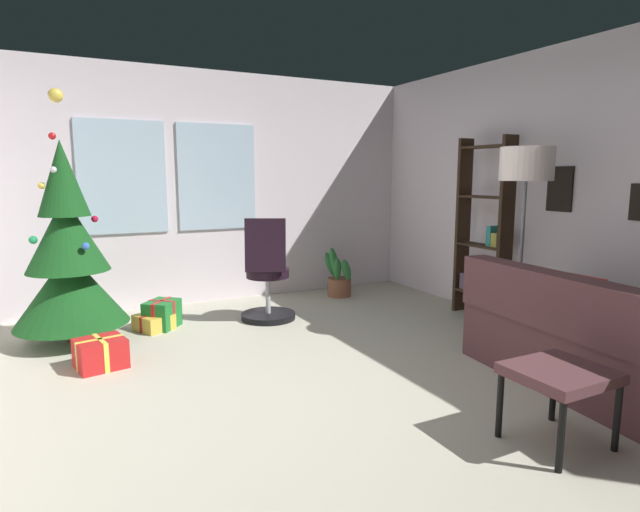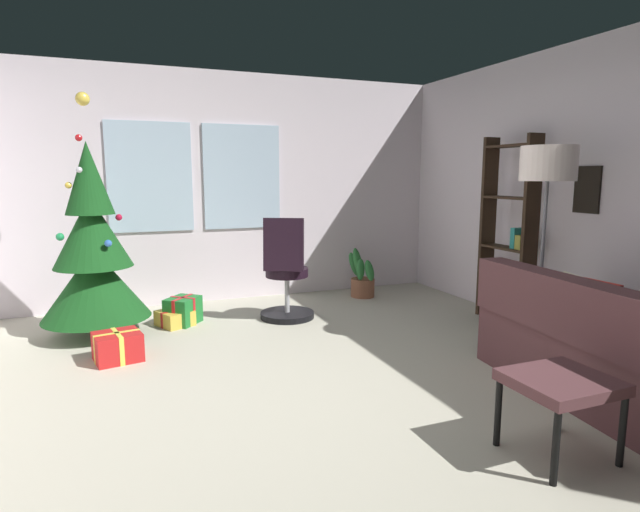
{
  "view_description": "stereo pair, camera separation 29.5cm",
  "coord_description": "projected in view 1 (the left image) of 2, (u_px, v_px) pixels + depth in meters",
  "views": [
    {
      "loc": [
        -1.55,
        -2.79,
        1.48
      ],
      "look_at": [
        -0.12,
        0.0,
        0.98
      ],
      "focal_mm": 28.88,
      "sensor_mm": 36.0,
      "label": 1
    },
    {
      "loc": [
        -1.28,
        -2.91,
        1.48
      ],
      "look_at": [
        -0.12,
        0.0,
        0.98
      ],
      "focal_mm": 28.88,
      "sensor_mm": 36.0,
      "label": 2
    }
  ],
  "objects": [
    {
      "name": "holiday_tree",
      "position": [
        68.0,
        260.0,
        4.51
      ],
      "size": [
        0.96,
        0.96,
        2.2
      ],
      "color": "#4C331E",
      "rests_on": "ground_plane"
    },
    {
      "name": "wall_back_with_windows",
      "position": [
        204.0,
        188.0,
        5.93
      ],
      "size": [
        5.14,
        0.12,
        2.65
      ],
      "color": "silver",
      "rests_on": "ground_plane"
    },
    {
      "name": "ground_plane",
      "position": [
        336.0,
        409.0,
        3.39
      ],
      "size": [
        5.14,
        6.2,
        0.1
      ],
      "primitive_type": "cube",
      "color": "#B8B49F"
    },
    {
      "name": "gift_box_green",
      "position": [
        162.0,
        314.0,
        5.01
      ],
      "size": [
        0.41,
        0.41,
        0.28
      ],
      "color": "#1E722D",
      "rests_on": "ground_plane"
    },
    {
      "name": "potted_plant",
      "position": [
        338.0,
        279.0,
        6.32
      ],
      "size": [
        0.31,
        0.48,
        0.62
      ],
      "color": "brown",
      "rests_on": "ground_plane"
    },
    {
      "name": "floor_lamp",
      "position": [
        526.0,
        174.0,
        4.31
      ],
      "size": [
        0.44,
        0.44,
        1.71
      ],
      "color": "slate",
      "rests_on": "ground_plane"
    },
    {
      "name": "office_chair",
      "position": [
        267.0,
        280.0,
        5.22
      ],
      "size": [
        0.57,
        0.59,
        1.06
      ],
      "color": "black",
      "rests_on": "ground_plane"
    },
    {
      "name": "couch",
      "position": [
        635.0,
        355.0,
        3.42
      ],
      "size": [
        1.57,
        2.19,
        0.83
      ],
      "color": "#522F32",
      "rests_on": "ground_plane"
    },
    {
      "name": "gift_box_red",
      "position": [
        101.0,
        353.0,
        3.98
      ],
      "size": [
        0.4,
        0.37,
        0.23
      ],
      "color": "red",
      "rests_on": "ground_plane"
    },
    {
      "name": "bookshelf",
      "position": [
        483.0,
        240.0,
        5.31
      ],
      "size": [
        0.18,
        0.64,
        1.86
      ],
      "color": "black",
      "rests_on": "ground_plane"
    },
    {
      "name": "gift_box_gold",
      "position": [
        154.0,
        322.0,
        4.96
      ],
      "size": [
        0.39,
        0.41,
        0.16
      ],
      "color": "gold",
      "rests_on": "ground_plane"
    },
    {
      "name": "wall_right_with_frames",
      "position": [
        608.0,
        193.0,
        4.35
      ],
      "size": [
        0.12,
        6.2,
        2.65
      ],
      "color": "silver",
      "rests_on": "ground_plane"
    },
    {
      "name": "footstool",
      "position": [
        559.0,
        378.0,
        2.8
      ],
      "size": [
        0.5,
        0.46,
        0.44
      ],
      "color": "#522F32",
      "rests_on": "ground_plane"
    }
  ]
}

